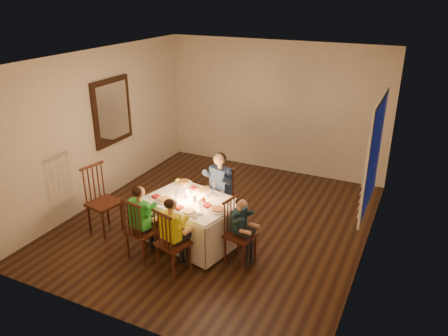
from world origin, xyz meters
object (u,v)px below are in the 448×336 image
at_px(child_green, 144,256).
at_px(serving_bowl, 184,183).
at_px(chair_extra, 107,230).
at_px(dining_table, 192,212).
at_px(chair_near_left, 144,256).
at_px(child_teal, 240,260).
at_px(chair_adult, 219,222).
at_px(chair_near_right, 175,269).
at_px(child_yellow, 175,269).
at_px(chair_end, 240,260).
at_px(adult, 219,222).

relative_size(child_green, serving_bowl, 4.90).
height_order(chair_extra, child_green, child_green).
height_order(dining_table, serving_bowl, serving_bowl).
relative_size(chair_near_left, child_teal, 0.97).
xyz_separation_m(chair_adult, child_teal, (0.73, -0.83, 0.00)).
relative_size(chair_near_left, chair_near_right, 1.00).
bearing_deg(child_yellow, serving_bowl, -49.68).
bearing_deg(child_teal, chair_near_right, 139.45).
bearing_deg(serving_bowl, child_teal, -24.73).
height_order(chair_end, child_green, child_green).
distance_m(chair_near_right, serving_bowl, 1.42).
xyz_separation_m(chair_adult, serving_bowl, (-0.48, -0.28, 0.71)).
relative_size(chair_near_right, chair_end, 1.00).
bearing_deg(child_teal, chair_end, 0.00).
bearing_deg(chair_near_left, child_green, -0.00).
distance_m(dining_table, child_yellow, 0.89).
xyz_separation_m(chair_extra, child_yellow, (1.49, -0.41, 0.00)).
height_order(dining_table, chair_end, dining_table).
bearing_deg(chair_near_right, chair_extra, 1.05).
distance_m(chair_near_left, adult, 1.43).
bearing_deg(chair_adult, chair_end, -33.55).
distance_m(dining_table, chair_end, 0.99).
distance_m(chair_adult, child_yellow, 1.41).
bearing_deg(dining_table, chair_end, 1.34).
height_order(chair_extra, child_yellow, same).
xyz_separation_m(child_teal, serving_bowl, (-1.21, 0.56, 0.71)).
height_order(chair_near_right, child_green, child_green).
height_order(adult, serving_bowl, serving_bowl).
height_order(chair_near_left, adult, adult).
bearing_deg(serving_bowl, adult, 29.78).
height_order(chair_adult, chair_extra, chair_extra).
bearing_deg(chair_near_right, child_green, 8.45).
xyz_separation_m(chair_near_right, serving_bowl, (-0.50, 1.13, 0.71)).
bearing_deg(dining_table, child_green, -109.87).
relative_size(child_green, child_teal, 1.14).
distance_m(chair_end, chair_extra, 2.21).
bearing_deg(chair_near_left, child_teal, -147.84).
relative_size(chair_adult, child_teal, 0.97).
relative_size(chair_near_right, child_yellow, 0.87).
xyz_separation_m(adult, child_green, (-0.53, -1.33, 0.00)).
height_order(child_green, serving_bowl, serving_bowl).
xyz_separation_m(chair_near_right, adult, (-0.02, 1.41, 0.00)).
bearing_deg(chair_end, child_yellow, 139.45).
height_order(chair_near_right, chair_extra, chair_extra).
bearing_deg(child_yellow, dining_table, -63.54).
height_order(chair_end, child_teal, child_teal).
bearing_deg(adult, chair_adult, 0.00).
bearing_deg(chair_near_left, chair_near_right, -177.32).
distance_m(chair_adult, child_green, 1.43).
xyz_separation_m(chair_near_right, chair_end, (0.71, 0.57, 0.00)).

